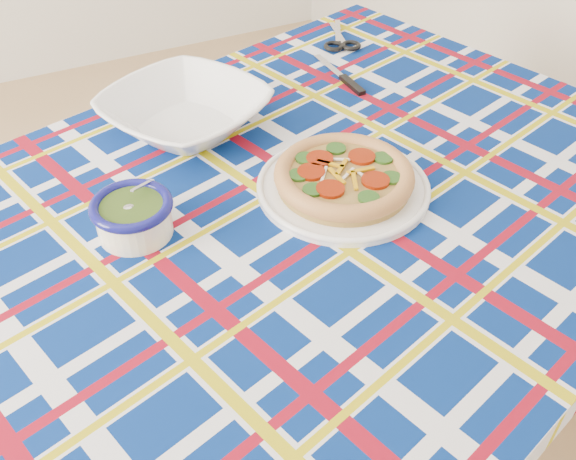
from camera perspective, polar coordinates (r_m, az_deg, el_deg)
name	(u,v)px	position (r m, az deg, el deg)	size (l,w,h in m)	color
dining_table	(254,264)	(1.13, -3.00, -3.06)	(1.92, 1.50, 0.79)	brown
tablecloth	(254,253)	(1.11, -3.05, -2.09)	(1.72, 1.09, 0.11)	navy
main_focaccia_plate	(344,176)	(1.14, 4.99, 4.77)	(0.32, 0.32, 0.06)	olive
pesto_bowl	(133,214)	(1.07, -13.63, 1.40)	(0.14, 0.14, 0.08)	#243B10
serving_bowl	(185,112)	(1.33, -9.11, 10.32)	(0.31, 0.31, 0.08)	white
table_knife	(330,66)	(1.56, 3.80, 14.30)	(0.23, 0.02, 0.01)	silver
kitchen_scissors	(338,32)	(1.73, 4.44, 17.13)	(0.21, 0.10, 0.02)	silver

